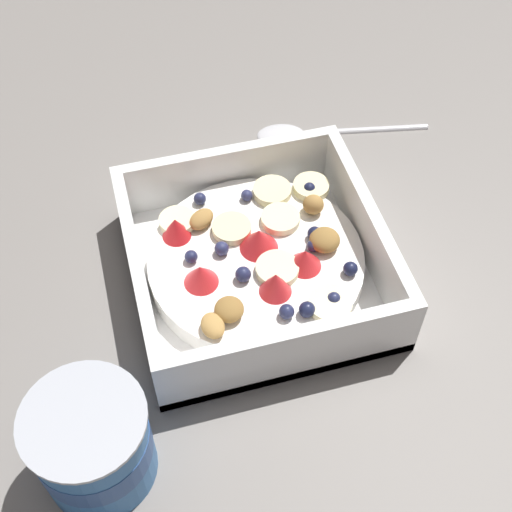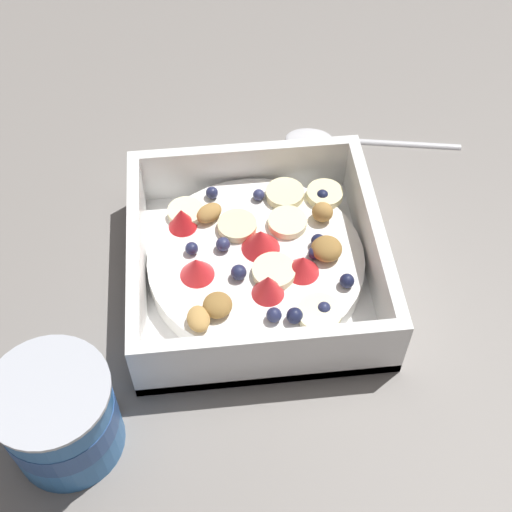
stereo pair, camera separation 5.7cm
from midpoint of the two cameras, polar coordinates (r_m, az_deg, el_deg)
ground_plane at (r=0.58m, az=-2.89°, el=-3.59°), size 2.40×2.40×0.00m
fruit_bowl at (r=0.57m, az=-2.79°, el=-0.71°), size 0.20×0.20×0.06m
spoon at (r=0.71m, az=1.89°, el=10.04°), size 0.05×0.17×0.01m
yogurt_cup at (r=0.49m, az=-16.49°, el=-14.69°), size 0.08×0.08×0.08m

